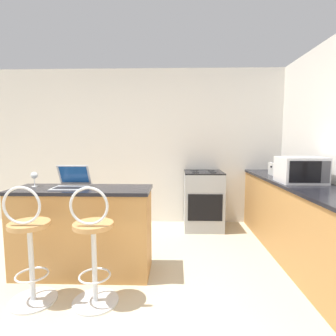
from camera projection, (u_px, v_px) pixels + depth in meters
ground_plane at (89, 328)px, 1.98m from camera, size 20.00×20.00×0.00m
wall_back at (138, 147)px, 4.49m from camera, size 12.00×0.06×2.60m
breakfast_bar at (83, 231)px, 2.78m from camera, size 1.44×0.52×0.92m
counter_right at (308, 226)px, 2.93m from camera, size 0.62×3.16×0.92m
bar_stool_near at (29, 248)px, 2.25m from camera, size 0.40×0.40×1.05m
bar_stool_far at (93, 248)px, 2.24m from camera, size 0.40×0.40×1.05m
laptop at (72, 182)px, 2.75m from camera, size 0.34×0.32×0.23m
microwave at (301, 170)px, 3.05m from camera, size 0.49×0.40×0.30m
toaster at (279, 169)px, 3.69m from camera, size 0.22×0.28×0.18m
stove_range at (203, 200)px, 4.20m from camera, size 0.61×0.60×0.93m
storage_jar at (283, 167)px, 4.08m from camera, size 0.11×0.11×0.17m
wine_glass_short at (34, 176)px, 2.80m from camera, size 0.07×0.07×0.16m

